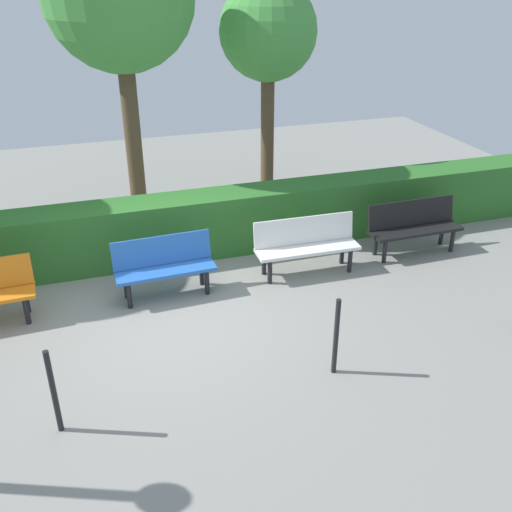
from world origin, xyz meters
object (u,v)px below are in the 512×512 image
at_px(bench_black, 414,225).
at_px(bench_white, 306,243).
at_px(bench_blue, 164,264).
at_px(tree_near, 268,34).

relative_size(bench_black, bench_white, 0.97).
relative_size(bench_black, bench_blue, 1.09).
xyz_separation_m(bench_white, bench_blue, (2.20, 0.02, -0.00)).
distance_m(bench_black, bench_white, 1.95).
bearing_deg(tree_near, bench_white, 81.74).
relative_size(bench_black, tree_near, 0.38).
bearing_deg(bench_white, bench_blue, 2.01).
xyz_separation_m(bench_black, bench_blue, (4.15, 0.12, -0.00)).
bearing_deg(bench_black, bench_blue, 1.08).
height_order(bench_black, bench_white, bench_white).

